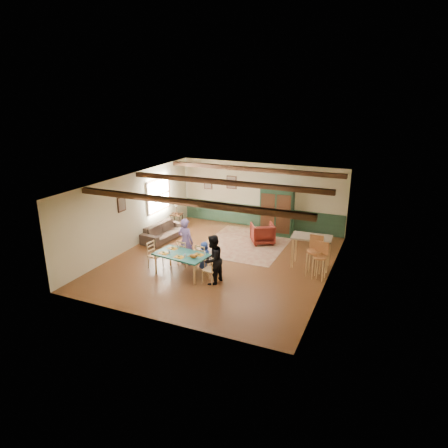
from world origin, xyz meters
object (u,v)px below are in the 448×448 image
at_px(person_man, 186,242).
at_px(counter_table, 311,252).
at_px(end_table, 177,220).
at_px(sofa, 164,231).
at_px(bar_stool_right, 319,261).
at_px(armoire, 277,211).
at_px(person_child, 204,255).
at_px(dining_chair_far_right, 203,257).
at_px(cat, 193,256).
at_px(dining_chair_far_left, 185,252).
at_px(table_lamp, 176,208).
at_px(person_woman, 213,260).
at_px(dining_chair_end_right, 210,269).
at_px(bar_stool_left, 314,256).
at_px(armchair, 263,233).
at_px(dining_table, 182,264).
at_px(dining_chair_end_left, 155,255).

xyz_separation_m(person_man, counter_table, (3.79, 1.43, -0.26)).
distance_m(end_table, counter_table, 6.32).
xyz_separation_m(sofa, end_table, (-0.31, 1.48, -0.02)).
bearing_deg(bar_stool_right, armoire, 130.64).
xyz_separation_m(person_child, counter_table, (3.07, 1.52, 0.06)).
bearing_deg(dining_chair_far_right, cat, 100.37).
relative_size(dining_chair_far_left, table_lamp, 1.70).
xyz_separation_m(dining_chair_far_right, cat, (0.04, -0.76, 0.33)).
bearing_deg(person_man, end_table, -48.21).
bearing_deg(end_table, person_woman, -48.78).
distance_m(dining_chair_end_right, table_lamp, 5.49).
relative_size(person_child, bar_stool_left, 0.72).
bearing_deg(armchair, dining_chair_end_right, 53.77).
bearing_deg(dining_chair_far_right, counter_table, -145.45).
bearing_deg(bar_stool_right, dining_table, -154.81).
bearing_deg(end_table, person_man, -55.35).
bearing_deg(end_table, dining_chair_end_left, -69.14).
relative_size(dining_chair_end_left, person_man, 0.55).
distance_m(dining_chair_end_left, end_table, 4.17).
bearing_deg(dining_chair_end_right, end_table, -132.27).
bearing_deg(sofa, table_lamp, 17.44).
xyz_separation_m(dining_table, sofa, (-2.21, 2.54, -0.05)).
xyz_separation_m(dining_chair_end_right, sofa, (-3.25, 2.67, -0.14)).
height_order(sofa, table_lamp, table_lamp).
height_order(armoire, end_table, armoire).
bearing_deg(sofa, armchair, -67.84).
bearing_deg(person_woman, counter_table, 141.55).
relative_size(armoire, bar_stool_right, 1.73).
bearing_deg(table_lamp, bar_stool_right, -22.09).
relative_size(person_man, cat, 4.79).
bearing_deg(dining_chair_end_left, table_lamp, 28.01).
relative_size(table_lamp, counter_table, 0.41).
bearing_deg(dining_table, bar_stool_left, 22.96).
bearing_deg(dining_chair_far_right, end_table, -41.94).
bearing_deg(armchair, armoire, -131.20).
distance_m(dining_chair_far_right, end_table, 4.53).
bearing_deg(table_lamp, dining_chair_end_left, -69.14).
bearing_deg(dining_chair_end_right, dining_chair_far_right, -133.83).
distance_m(person_child, end_table, 4.48).
bearing_deg(person_child, dining_chair_far_left, 5.71).
height_order(person_woman, sofa, person_woman).
distance_m(dining_chair_far_right, dining_chair_end_left, 1.55).
distance_m(dining_chair_end_right, bar_stool_left, 3.20).
bearing_deg(armchair, table_lamp, -36.36).
bearing_deg(person_woman, cat, -81.87).
bearing_deg(bar_stool_right, person_child, -162.65).
height_order(end_table, bar_stool_right, bar_stool_right).
distance_m(armchair, table_lamp, 3.98).
bearing_deg(person_child, bar_stool_right, -161.11).
xyz_separation_m(person_man, table_lamp, (-2.25, 3.26, 0.03)).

